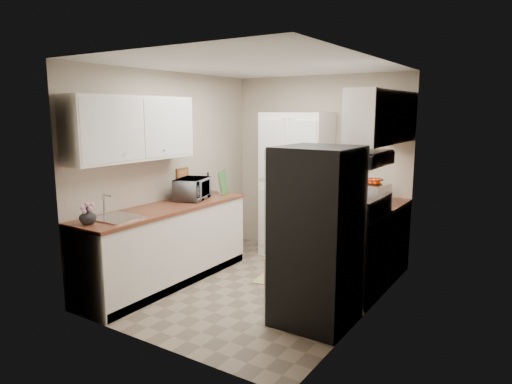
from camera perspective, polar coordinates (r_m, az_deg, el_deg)
ground at (r=5.40m, az=0.10°, el=-11.83°), size 3.20×3.20×0.00m
room_shell at (r=5.03m, az=-0.13°, el=5.63°), size 2.64×3.24×2.52m
pantry_cabinet at (r=6.33m, az=5.04°, el=0.80°), size 0.90×0.55×2.00m
base_cabinet_left at (r=5.53m, az=-11.08°, el=-6.69°), size 0.60×2.30×0.88m
countertop_left at (r=5.41m, az=-11.25°, el=-2.02°), size 0.63×2.33×0.04m
base_cabinet_right at (r=5.89m, az=14.71°, el=-5.79°), size 0.60×0.80×0.88m
countertop_right at (r=5.78m, az=14.91°, el=-1.40°), size 0.63×0.83×0.04m
electric_range at (r=5.16m, az=11.73°, el=-7.49°), size 0.71×0.78×1.13m
refrigerator at (r=4.36m, az=7.63°, el=-5.53°), size 0.70×0.72×1.70m
microwave at (r=5.77m, az=-7.96°, el=0.38°), size 0.47×0.57×0.27m
wine_bottle at (r=6.21m, az=-6.00°, el=1.04°), size 0.07×0.07×0.26m
flower_vase at (r=4.76m, az=-20.30°, el=-2.80°), size 0.21×0.21×0.17m
cutting_board at (r=6.10m, az=-4.12°, el=1.22°), size 0.10×0.25×0.32m
toaster_oven at (r=5.72m, az=14.42°, el=-0.15°), size 0.35×0.43×0.23m
fruit_basket at (r=5.68m, az=14.48°, el=1.43°), size 0.29×0.29×0.10m
kitchen_mat at (r=5.81m, az=3.76°, el=-10.20°), size 0.68×0.95×0.01m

